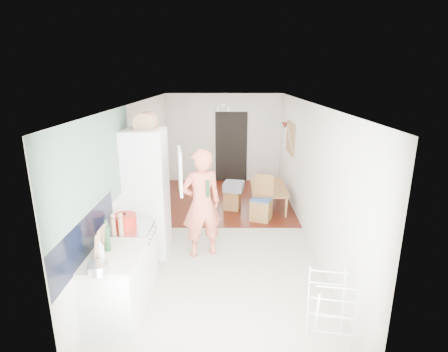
{
  "coord_description": "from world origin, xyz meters",
  "views": [
    {
      "loc": [
        0.05,
        -6.29,
        2.98
      ],
      "look_at": [
        0.01,
        0.2,
        1.1
      ],
      "focal_mm": 28.0,
      "sensor_mm": 36.0,
      "label": 1
    }
  ],
  "objects_px": {
    "dining_chair": "(262,199)",
    "drying_rack": "(330,311)",
    "person": "(201,194)",
    "stool": "(232,200)",
    "dining_table": "(269,198)"
  },
  "relations": [
    {
      "from": "dining_chair",
      "to": "drying_rack",
      "type": "height_order",
      "value": "dining_chair"
    },
    {
      "from": "person",
      "to": "stool",
      "type": "xyz_separation_m",
      "value": [
        0.55,
        2.12,
        -0.86
      ]
    },
    {
      "from": "dining_chair",
      "to": "stool",
      "type": "distance_m",
      "value": 0.9
    },
    {
      "from": "dining_chair",
      "to": "drying_rack",
      "type": "bearing_deg",
      "value": -61.98
    },
    {
      "from": "dining_table",
      "to": "person",
      "type": "bearing_deg",
      "value": 149.69
    },
    {
      "from": "person",
      "to": "stool",
      "type": "bearing_deg",
      "value": -124.6
    },
    {
      "from": "dining_table",
      "to": "stool",
      "type": "height_order",
      "value": "stool"
    },
    {
      "from": "dining_table",
      "to": "drying_rack",
      "type": "xyz_separation_m",
      "value": [
        0.16,
        -4.33,
        0.21
      ]
    },
    {
      "from": "person",
      "to": "stool",
      "type": "distance_m",
      "value": 2.35
    },
    {
      "from": "dining_table",
      "to": "dining_chair",
      "type": "height_order",
      "value": "dining_chair"
    },
    {
      "from": "stool",
      "to": "drying_rack",
      "type": "relative_size",
      "value": 0.54
    },
    {
      "from": "stool",
      "to": "drying_rack",
      "type": "distance_m",
      "value": 4.31
    },
    {
      "from": "person",
      "to": "drying_rack",
      "type": "height_order",
      "value": "person"
    },
    {
      "from": "stool",
      "to": "person",
      "type": "bearing_deg",
      "value": -104.57
    },
    {
      "from": "person",
      "to": "dining_table",
      "type": "distance_m",
      "value": 2.81
    }
  ]
}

